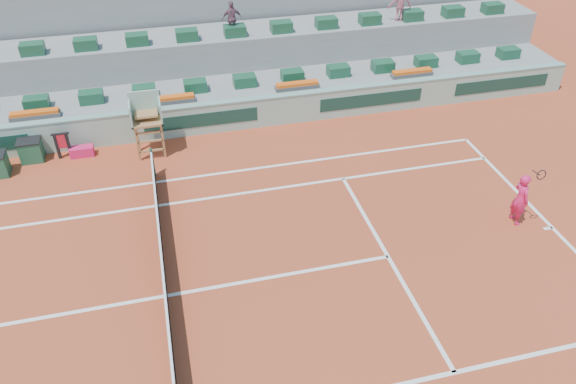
% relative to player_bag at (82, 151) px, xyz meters
% --- Properties ---
extents(ground, '(90.00, 90.00, 0.00)m').
position_rel_player_bag_xyz_m(ground, '(2.53, -7.88, -0.19)').
color(ground, '#A53B1F').
rests_on(ground, ground).
extents(seating_tier_lower, '(36.00, 4.00, 1.20)m').
position_rel_player_bag_xyz_m(seating_tier_lower, '(2.53, 2.82, 0.41)').
color(seating_tier_lower, gray).
rests_on(seating_tier_lower, ground).
extents(seating_tier_upper, '(36.00, 2.40, 2.60)m').
position_rel_player_bag_xyz_m(seating_tier_upper, '(2.53, 4.42, 1.11)').
color(seating_tier_upper, gray).
rests_on(seating_tier_upper, ground).
extents(stadium_back_wall, '(36.00, 0.40, 4.40)m').
position_rel_player_bag_xyz_m(stadium_back_wall, '(2.53, 6.02, 2.01)').
color(stadium_back_wall, gray).
rests_on(stadium_back_wall, ground).
extents(player_bag, '(0.85, 0.38, 0.38)m').
position_rel_player_bag_xyz_m(player_bag, '(0.00, 0.00, 0.00)').
color(player_bag, '#EB1E5F').
rests_on(player_bag, ground).
extents(spectator_mid, '(0.85, 0.39, 1.42)m').
position_rel_player_bag_xyz_m(spectator_mid, '(6.46, 3.93, 3.12)').
color(spectator_mid, '#774F5E').
rests_on(spectator_mid, seating_tier_upper).
extents(spectator_right, '(1.11, 0.71, 1.64)m').
position_rel_player_bag_xyz_m(spectator_right, '(13.93, 3.93, 3.23)').
color(spectator_right, '#A35160').
rests_on(spectator_right, seating_tier_upper).
extents(court_lines, '(23.89, 11.09, 0.01)m').
position_rel_player_bag_xyz_m(court_lines, '(2.53, -7.88, -0.18)').
color(court_lines, white).
rests_on(court_lines, ground).
extents(tennis_net, '(0.10, 11.97, 1.10)m').
position_rel_player_bag_xyz_m(tennis_net, '(2.53, -7.88, 0.34)').
color(tennis_net, black).
rests_on(tennis_net, ground).
extents(advertising_hoarding, '(36.00, 0.34, 1.26)m').
position_rel_player_bag_xyz_m(advertising_hoarding, '(2.55, 0.62, 0.44)').
color(advertising_hoarding, '#91B6A4').
rests_on(advertising_hoarding, ground).
extents(umpire_chair, '(1.10, 0.90, 2.40)m').
position_rel_player_bag_xyz_m(umpire_chair, '(2.53, -0.39, 1.35)').
color(umpire_chair, '#986739').
rests_on(umpire_chair, ground).
extents(seat_row_lower, '(32.90, 0.60, 0.44)m').
position_rel_player_bag_xyz_m(seat_row_lower, '(2.53, 1.92, 1.23)').
color(seat_row_lower, '#194C30').
rests_on(seat_row_lower, seating_tier_lower).
extents(seat_row_upper, '(32.90, 0.60, 0.44)m').
position_rel_player_bag_xyz_m(seat_row_upper, '(2.53, 3.82, 2.63)').
color(seat_row_upper, '#194C30').
rests_on(seat_row_upper, seating_tier_upper).
extents(flower_planters, '(26.80, 0.36, 0.28)m').
position_rel_player_bag_xyz_m(flower_planters, '(1.03, 1.12, 1.14)').
color(flower_planters, '#4F4F4F').
rests_on(flower_planters, seating_tier_lower).
extents(drink_cooler_a, '(0.81, 0.70, 0.84)m').
position_rel_player_bag_xyz_m(drink_cooler_a, '(-1.73, 0.15, 0.23)').
color(drink_cooler_a, '#1A5034').
rests_on(drink_cooler_a, ground).
extents(towel_rack, '(0.63, 0.10, 1.03)m').
position_rel_player_bag_xyz_m(towel_rack, '(-0.60, 0.03, 0.41)').
color(towel_rack, black).
rests_on(towel_rack, ground).
extents(tennis_player, '(0.43, 0.88, 2.28)m').
position_rel_player_bag_xyz_m(tennis_player, '(13.43, -7.30, 0.70)').
color(tennis_player, '#EB1E5F').
rests_on(tennis_player, ground).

